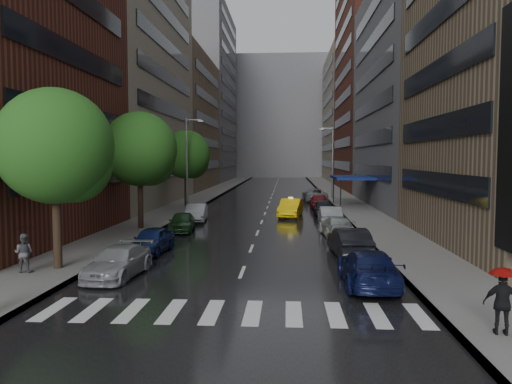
% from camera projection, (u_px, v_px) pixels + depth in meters
% --- Properties ---
extents(ground, '(220.00, 220.00, 0.00)m').
position_uv_depth(ground, '(233.00, 296.00, 19.07)').
color(ground, gray).
rests_on(ground, ground).
extents(road, '(14.00, 140.00, 0.01)m').
position_uv_depth(road, '(272.00, 196.00, 68.86)').
color(road, black).
rests_on(road, ground).
extents(sidewalk_left, '(4.00, 140.00, 0.15)m').
position_uv_depth(sidewalk_left, '(207.00, 195.00, 69.41)').
color(sidewalk_left, gray).
rests_on(sidewalk_left, ground).
extents(sidewalk_right, '(4.00, 140.00, 0.15)m').
position_uv_depth(sidewalk_right, '(338.00, 195.00, 68.30)').
color(sidewalk_right, gray).
rests_on(sidewalk_right, ground).
extents(crosswalk, '(13.15, 2.80, 0.01)m').
position_uv_depth(crosswalk, '(232.00, 312.00, 17.07)').
color(crosswalk, silver).
rests_on(crosswalk, ground).
extents(buildings_left, '(8.00, 108.00, 38.00)m').
position_uv_depth(buildings_left, '(177.00, 88.00, 77.42)').
color(buildings_left, maroon).
rests_on(buildings_left, ground).
extents(buildings_right, '(8.05, 109.10, 36.00)m').
position_uv_depth(buildings_right, '(375.00, 91.00, 73.55)').
color(buildings_right, '#937A5B').
rests_on(buildings_right, ground).
extents(building_far, '(40.00, 14.00, 32.00)m').
position_uv_depth(building_far, '(280.00, 118.00, 135.44)').
color(building_far, slate).
rests_on(building_far, ground).
extents(tree_near, '(5.33, 5.33, 8.49)m').
position_uv_depth(tree_near, '(55.00, 146.00, 22.86)').
color(tree_near, '#382619').
rests_on(tree_near, ground).
extents(tree_mid, '(5.40, 5.40, 8.61)m').
position_uv_depth(tree_mid, '(140.00, 149.00, 36.04)').
color(tree_mid, '#382619').
rests_on(tree_mid, ground).
extents(tree_far, '(5.13, 5.13, 8.18)m').
position_uv_depth(tree_far, '(186.00, 155.00, 52.52)').
color(tree_far, '#382619').
rests_on(tree_far, ground).
extents(taxi, '(2.42, 5.14, 1.63)m').
position_uv_depth(taxi, '(291.00, 208.00, 44.18)').
color(taxi, yellow).
rests_on(taxi, ground).
extents(parked_cars_left, '(2.28, 23.86, 1.48)m').
position_uv_depth(parked_cars_left, '(167.00, 231.00, 31.15)').
color(parked_cars_left, gray).
rests_on(parked_cars_left, ground).
extents(parked_cars_right, '(2.99, 45.23, 1.56)m').
position_uv_depth(parked_cars_right, '(328.00, 213.00, 40.76)').
color(parked_cars_right, '#0D133E').
rests_on(parked_cars_right, ground).
extents(ped_black_umbrella, '(0.96, 0.98, 2.09)m').
position_uv_depth(ped_black_umbrella, '(23.00, 245.00, 22.31)').
color(ped_black_umbrella, '#504F54').
rests_on(ped_black_umbrella, sidewalk_left).
extents(ped_red_umbrella, '(1.15, 0.82, 2.01)m').
position_uv_depth(ped_red_umbrella, '(503.00, 295.00, 14.46)').
color(ped_red_umbrella, black).
rests_on(ped_red_umbrella, sidewalk_right).
extents(street_lamp_left, '(1.74, 0.22, 9.00)m').
position_uv_depth(street_lamp_left, '(188.00, 161.00, 49.08)').
color(street_lamp_left, gray).
rests_on(street_lamp_left, sidewalk_left).
extents(street_lamp_right, '(1.74, 0.22, 9.00)m').
position_uv_depth(street_lamp_right, '(332.00, 161.00, 63.06)').
color(street_lamp_right, gray).
rests_on(street_lamp_right, sidewalk_right).
extents(awning, '(4.00, 8.00, 3.12)m').
position_uv_depth(awning, '(352.00, 178.00, 53.15)').
color(awning, navy).
rests_on(awning, sidewalk_right).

